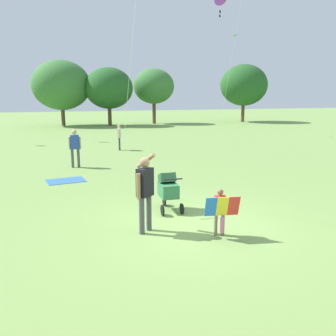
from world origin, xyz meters
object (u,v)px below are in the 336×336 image
object	(u,v)px
child_with_butterfly_kite	(220,208)
person_adult_flyer	(145,188)
stroller	(168,188)
kite_orange_delta	(221,2)
person_sitting_far	(75,145)
picnic_blanket	(66,181)
person_red_shirt	(119,135)

from	to	relation	value
child_with_butterfly_kite	person_adult_flyer	world-z (taller)	person_adult_flyer
person_adult_flyer	stroller	world-z (taller)	person_adult_flyer
kite_orange_delta	person_sitting_far	distance (m)	10.86
kite_orange_delta	picnic_blanket	world-z (taller)	kite_orange_delta
person_red_shirt	person_sitting_far	xyz separation A→B (m)	(-2.67, -4.23, 0.11)
child_with_butterfly_kite	person_adult_flyer	distance (m)	1.71
picnic_blanket	kite_orange_delta	bearing A→B (deg)	31.70
person_sitting_far	kite_orange_delta	bearing A→B (deg)	19.62
child_with_butterfly_kite	kite_orange_delta	bearing A→B (deg)	64.63
child_with_butterfly_kite	person_red_shirt	xyz separation A→B (m)	(0.22, 12.99, 0.20)
person_adult_flyer	kite_orange_delta	bearing A→B (deg)	57.24
person_adult_flyer	person_red_shirt	xyz separation A→B (m)	(1.71, 12.26, -0.20)
kite_orange_delta	person_red_shirt	world-z (taller)	kite_orange_delta
child_with_butterfly_kite	stroller	size ratio (longest dim) A/B	0.96
stroller	person_red_shirt	xyz separation A→B (m)	(0.74, 10.93, 0.23)
person_adult_flyer	picnic_blanket	size ratio (longest dim) A/B	1.36
child_with_butterfly_kite	person_adult_flyer	xyz separation A→B (m)	(-1.49, 0.73, 0.40)
stroller	kite_orange_delta	distance (m)	13.37
person_adult_flyer	picnic_blanket	bearing A→B (deg)	104.76
child_with_butterfly_kite	picnic_blanket	xyz separation A→B (m)	(-2.98, 6.36, -0.63)
stroller	picnic_blanket	world-z (taller)	stroller
person_red_shirt	picnic_blanket	size ratio (longest dim) A/B	1.08
child_with_butterfly_kite	picnic_blanket	distance (m)	7.05
stroller	person_sitting_far	xyz separation A→B (m)	(-1.93, 6.71, 0.34)
stroller	picnic_blanket	bearing A→B (deg)	119.72
person_adult_flyer	person_red_shirt	world-z (taller)	person_adult_flyer
kite_orange_delta	picnic_blanket	bearing A→B (deg)	-148.30
person_red_shirt	stroller	bearing A→B (deg)	-93.86
kite_orange_delta	person_sitting_far	xyz separation A→B (m)	(-7.95, -2.83, -6.83)
person_adult_flyer	kite_orange_delta	xyz separation A→B (m)	(6.99, 10.87, 6.75)
kite_orange_delta	person_red_shirt	distance (m)	8.84
kite_orange_delta	person_sitting_far	bearing A→B (deg)	-160.38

